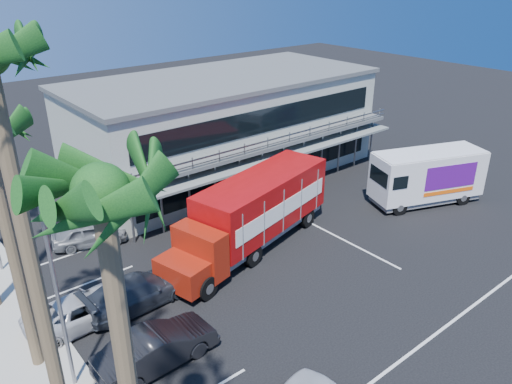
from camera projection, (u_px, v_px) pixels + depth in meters
ground at (346, 266)px, 26.33m from camera, size 120.00×120.00×0.00m
building at (224, 125)px, 37.07m from camera, size 22.40×12.00×7.30m
curb_strip at (14, 326)px, 21.86m from camera, size 3.00×32.00×0.16m
palm_a at (105, 220)px, 9.38m from camera, size 2.80×2.80×11.75m
light_pole_near at (56, 287)px, 16.98m from camera, size 0.50×0.25×8.09m
red_truck at (254, 211)px, 27.43m from camera, size 12.04×5.42×3.95m
white_van at (427, 176)px, 32.73m from camera, size 7.74×5.00×3.58m
parked_car_b at (157, 348)px, 19.56m from camera, size 4.98×1.89×1.62m
parked_car_c at (82, 310)px, 21.93m from camera, size 5.02×2.45×1.37m
parked_car_d at (138, 291)px, 23.06m from camera, size 5.37×2.44×1.53m
parked_car_e at (90, 233)px, 28.17m from camera, size 4.38×2.77×1.39m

